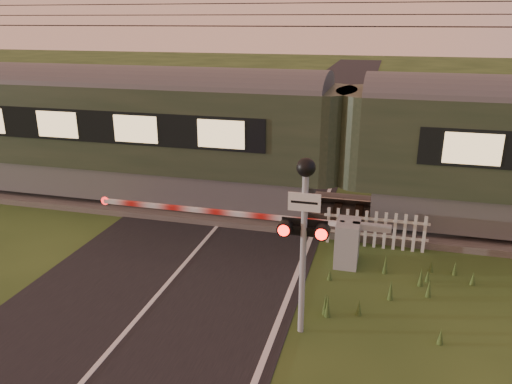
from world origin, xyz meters
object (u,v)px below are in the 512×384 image
(train, at_px, (344,144))
(boom_gate, at_px, (330,238))
(crossing_signal, at_px, (304,217))
(picket_fence, at_px, (375,229))

(train, xyz_separation_m, boom_gate, (0.06, -3.01, -1.66))
(boom_gate, bearing_deg, crossing_signal, -93.28)
(train, relative_size, boom_gate, 5.61)
(boom_gate, bearing_deg, picket_fence, 46.98)
(crossing_signal, height_order, picket_fence, crossing_signal)
(train, distance_m, crossing_signal, 6.09)
(train, height_order, crossing_signal, train)
(train, relative_size, picket_fence, 15.97)
(train, height_order, picket_fence, train)
(crossing_signal, xyz_separation_m, picket_fence, (1.21, 4.20, -1.87))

